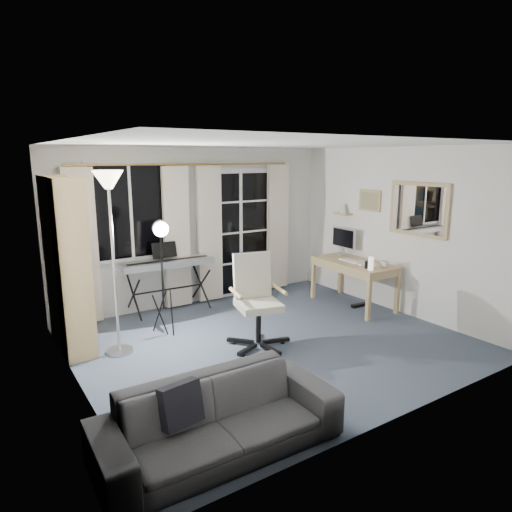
{
  "coord_description": "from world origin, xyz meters",
  "views": [
    {
      "loc": [
        -3.08,
        -4.35,
        2.25
      ],
      "look_at": [
        0.01,
        0.35,
        1.03
      ],
      "focal_mm": 32.0,
      "sensor_mm": 36.0,
      "label": 1
    }
  ],
  "objects_px": {
    "keyboard_piano": "(168,264)",
    "desk": "(354,267)",
    "bookshelf": "(64,270)",
    "studio_light": "(161,242)",
    "monitor": "(344,239)",
    "mug": "(385,263)",
    "torchiere_lamp": "(110,208)",
    "sofa": "(219,408)",
    "office_chair": "(255,292)"
  },
  "relations": [
    {
      "from": "studio_light",
      "to": "mug",
      "type": "relative_size",
      "value": 13.3
    },
    {
      "from": "office_chair",
      "to": "bookshelf",
      "type": "bearing_deg",
      "value": 165.18
    },
    {
      "from": "keyboard_piano",
      "to": "desk",
      "type": "bearing_deg",
      "value": -24.23
    },
    {
      "from": "studio_light",
      "to": "office_chair",
      "type": "height_order",
      "value": "studio_light"
    },
    {
      "from": "torchiere_lamp",
      "to": "sofa",
      "type": "height_order",
      "value": "torchiere_lamp"
    },
    {
      "from": "torchiere_lamp",
      "to": "office_chair",
      "type": "xyz_separation_m",
      "value": [
        1.49,
        -0.64,
        -1.04
      ]
    },
    {
      "from": "sofa",
      "to": "torchiere_lamp",
      "type": "bearing_deg",
      "value": 93.76
    },
    {
      "from": "torchiere_lamp",
      "to": "mug",
      "type": "xyz_separation_m",
      "value": [
        3.65,
        -0.75,
        -0.94
      ]
    },
    {
      "from": "keyboard_piano",
      "to": "bookshelf",
      "type": "bearing_deg",
      "value": -157.83
    },
    {
      "from": "studio_light",
      "to": "sofa",
      "type": "relative_size",
      "value": 0.8
    },
    {
      "from": "bookshelf",
      "to": "sofa",
      "type": "height_order",
      "value": "bookshelf"
    },
    {
      "from": "torchiere_lamp",
      "to": "desk",
      "type": "relative_size",
      "value": 1.59
    },
    {
      "from": "bookshelf",
      "to": "monitor",
      "type": "relative_size",
      "value": 4.06
    },
    {
      "from": "studio_light",
      "to": "office_chair",
      "type": "distance_m",
      "value": 1.32
    },
    {
      "from": "studio_light",
      "to": "monitor",
      "type": "height_order",
      "value": "studio_light"
    },
    {
      "from": "torchiere_lamp",
      "to": "office_chair",
      "type": "relative_size",
      "value": 1.88
    },
    {
      "from": "torchiere_lamp",
      "to": "keyboard_piano",
      "type": "bearing_deg",
      "value": 43.17
    },
    {
      "from": "office_chair",
      "to": "sofa",
      "type": "bearing_deg",
      "value": -116.79
    },
    {
      "from": "office_chair",
      "to": "sofa",
      "type": "relative_size",
      "value": 0.59
    },
    {
      "from": "keyboard_piano",
      "to": "desk",
      "type": "xyz_separation_m",
      "value": [
        2.52,
        -1.22,
        -0.13
      ]
    },
    {
      "from": "keyboard_piano",
      "to": "monitor",
      "type": "bearing_deg",
      "value": -14.21
    },
    {
      "from": "office_chair",
      "to": "monitor",
      "type": "relative_size",
      "value": 2.23
    },
    {
      "from": "torchiere_lamp",
      "to": "mug",
      "type": "distance_m",
      "value": 3.85
    },
    {
      "from": "studio_light",
      "to": "mug",
      "type": "height_order",
      "value": "studio_light"
    },
    {
      "from": "monitor",
      "to": "office_chair",
      "type": "bearing_deg",
      "value": -157.61
    },
    {
      "from": "office_chair",
      "to": "monitor",
      "type": "distance_m",
      "value": 2.43
    },
    {
      "from": "sofa",
      "to": "keyboard_piano",
      "type": "bearing_deg",
      "value": 75.23
    },
    {
      "from": "bookshelf",
      "to": "studio_light",
      "type": "distance_m",
      "value": 1.16
    },
    {
      "from": "studio_light",
      "to": "sofa",
      "type": "distance_m",
      "value": 2.69
    },
    {
      "from": "desk",
      "to": "mug",
      "type": "height_order",
      "value": "mug"
    },
    {
      "from": "keyboard_piano",
      "to": "sofa",
      "type": "distance_m",
      "value": 3.4
    },
    {
      "from": "torchiere_lamp",
      "to": "desk",
      "type": "xyz_separation_m",
      "value": [
        3.55,
        -0.25,
        -1.09
      ]
    },
    {
      "from": "desk",
      "to": "torchiere_lamp",
      "type": "bearing_deg",
      "value": 177.88
    },
    {
      "from": "studio_light",
      "to": "monitor",
      "type": "bearing_deg",
      "value": 16.14
    },
    {
      "from": "bookshelf",
      "to": "mug",
      "type": "height_order",
      "value": "bookshelf"
    },
    {
      "from": "desk",
      "to": "studio_light",
      "type": "bearing_deg",
      "value": 172.78
    },
    {
      "from": "torchiere_lamp",
      "to": "monitor",
      "type": "height_order",
      "value": "torchiere_lamp"
    },
    {
      "from": "torchiere_lamp",
      "to": "monitor",
      "type": "xyz_separation_m",
      "value": [
        3.75,
        0.2,
        -0.74
      ]
    },
    {
      "from": "torchiere_lamp",
      "to": "sofa",
      "type": "xyz_separation_m",
      "value": [
        0.09,
        -2.27,
        -1.33
      ]
    },
    {
      "from": "bookshelf",
      "to": "torchiere_lamp",
      "type": "bearing_deg",
      "value": -43.51
    },
    {
      "from": "mug",
      "to": "studio_light",
      "type": "bearing_deg",
      "value": 162.15
    },
    {
      "from": "torchiere_lamp",
      "to": "monitor",
      "type": "relative_size",
      "value": 4.19
    },
    {
      "from": "torchiere_lamp",
      "to": "mug",
      "type": "height_order",
      "value": "torchiere_lamp"
    },
    {
      "from": "torchiere_lamp",
      "to": "keyboard_piano",
      "type": "distance_m",
      "value": 1.71
    },
    {
      "from": "bookshelf",
      "to": "keyboard_piano",
      "type": "relative_size",
      "value": 1.51
    },
    {
      "from": "sofa",
      "to": "bookshelf",
      "type": "bearing_deg",
      "value": 102.92
    },
    {
      "from": "studio_light",
      "to": "desk",
      "type": "relative_size",
      "value": 1.15
    },
    {
      "from": "keyboard_piano",
      "to": "office_chair",
      "type": "relative_size",
      "value": 1.21
    },
    {
      "from": "studio_light",
      "to": "bookshelf",
      "type": "bearing_deg",
      "value": -173.73
    },
    {
      "from": "monitor",
      "to": "sofa",
      "type": "bearing_deg",
      "value": -144.01
    }
  ]
}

